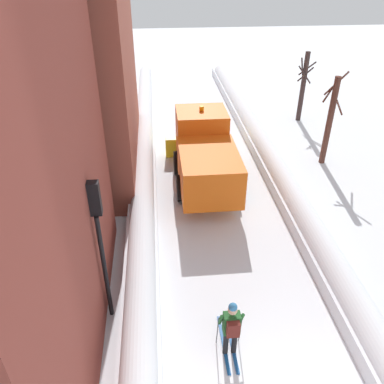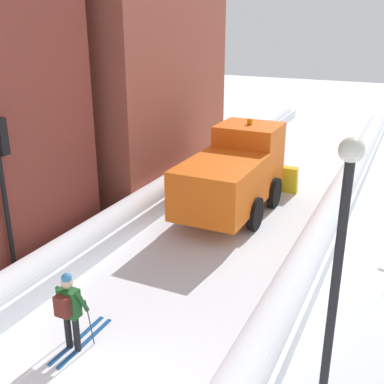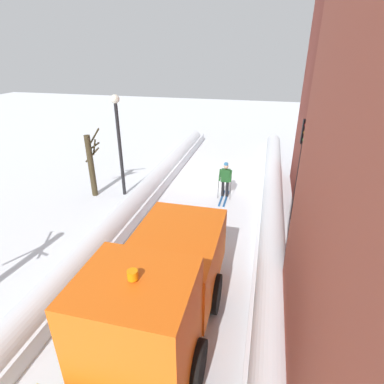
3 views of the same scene
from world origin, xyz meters
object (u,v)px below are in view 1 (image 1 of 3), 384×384
skier (231,327)px  bare_tree_mid (330,120)px  traffic_light_pole (99,227)px  plow_truck (205,154)px  bare_tree_far (303,86)px

skier → bare_tree_mid: size_ratio=0.41×
traffic_light_pole → bare_tree_mid: bearing=41.4°
skier → traffic_light_pole: traffic_light_pole is taller
plow_truck → bare_tree_far: bearing=46.7°
plow_truck → traffic_light_pole: traffic_light_pole is taller
plow_truck → traffic_light_pole: bearing=-117.3°
plow_truck → skier: bearing=-92.5°
bare_tree_far → bare_tree_mid: bearing=-96.5°
traffic_light_pole → bare_tree_far: bearing=53.8°
skier → traffic_light_pole: (-3.15, 1.67, 2.04)m
traffic_light_pole → bare_tree_far: 17.19m
plow_truck → bare_tree_far: (6.62, 7.03, 0.61)m
bare_tree_far → skier: bearing=-114.2°
plow_truck → bare_tree_mid: 6.22m
bare_tree_mid → bare_tree_far: 5.52m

